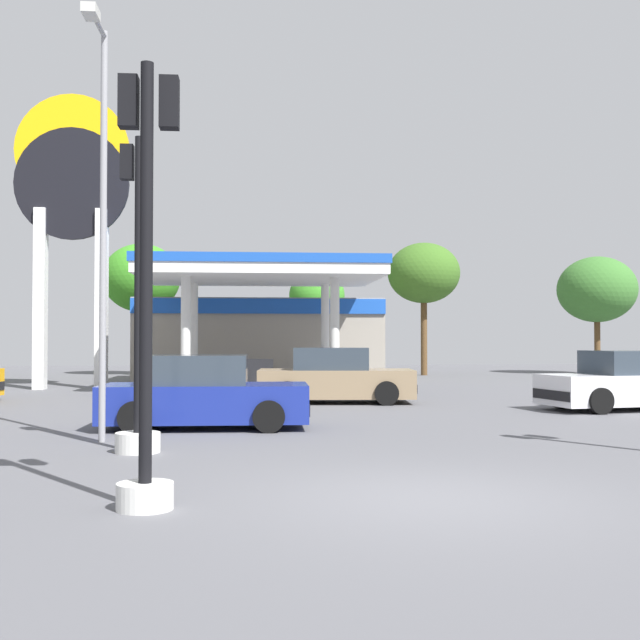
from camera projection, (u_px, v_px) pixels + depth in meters
ground_plane at (426, 498)px, 8.95m from camera, size 90.00×90.00×0.00m
gas_station at (259, 332)px, 33.06m from camera, size 10.14×12.20×4.55m
station_pole_sign at (72, 204)px, 28.46m from camera, size 4.08×0.56×10.71m
car_0 at (204, 395)px, 15.94m from camera, size 4.18×1.96×1.49m
car_1 at (335, 378)px, 22.29m from camera, size 4.51×2.26×1.57m
car_3 at (625, 383)px, 20.07m from camera, size 4.48×2.49×1.52m
traffic_signal_0 at (147, 315)px, 8.45m from camera, size 0.65×0.66×4.80m
traffic_signal_3 at (137, 358)px, 12.59m from camera, size 0.72×0.72×5.08m
tree_1 at (141, 279)px, 39.13m from camera, size 3.83×3.83×6.56m
tree_2 at (317, 296)px, 39.90m from camera, size 2.83×2.83×5.34m
tree_3 at (424, 274)px, 39.28m from camera, size 3.61×3.61×6.62m
tree_4 at (597, 290)px, 40.32m from camera, size 4.00×4.00×6.05m
corner_streetlamp at (101, 193)px, 13.76m from camera, size 0.24×1.48×7.31m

